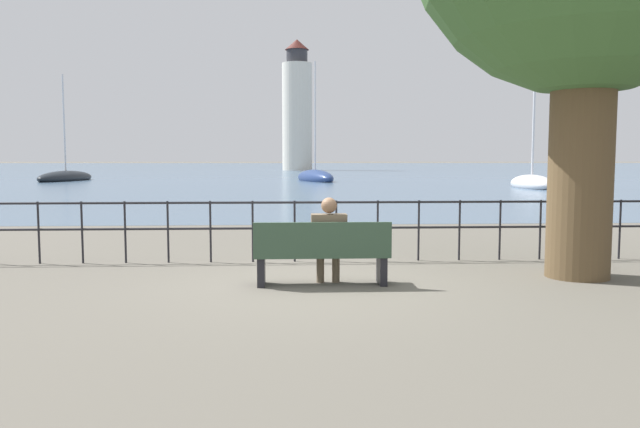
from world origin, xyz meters
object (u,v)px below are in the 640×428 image
object	(u,v)px
park_bench	(322,254)
sailboat_0	(315,177)
harbor_lighthouse	(297,110)
sailboat_3	(66,178)
seated_person_left	(329,236)
sailboat_1	(532,183)

from	to	relation	value
park_bench	sailboat_0	size ratio (longest dim) A/B	0.19
park_bench	harbor_lighthouse	bearing A→B (deg)	89.33
park_bench	sailboat_3	bearing A→B (deg)	113.15
sailboat_0	seated_person_left	bearing A→B (deg)	-107.67
harbor_lighthouse	sailboat_0	bearing A→B (deg)	-89.28
sailboat_3	park_bench	bearing A→B (deg)	-59.04
park_bench	sailboat_0	bearing A→B (deg)	87.64
sailboat_0	sailboat_1	world-z (taller)	sailboat_1
sailboat_0	harbor_lighthouse	distance (m)	52.39
sailboat_3	harbor_lighthouse	distance (m)	54.46
sailboat_1	harbor_lighthouse	distance (m)	66.52
park_bench	sailboat_3	distance (m)	47.70
sailboat_0	park_bench	bearing A→B (deg)	-107.80
sailboat_0	harbor_lighthouse	size ratio (longest dim) A/B	0.48
sailboat_0	sailboat_3	world-z (taller)	sailboat_0
sailboat_1	sailboat_3	distance (m)	36.42
sailboat_0	sailboat_1	xyz separation A→B (m)	(12.86, -12.92, 0.02)
seated_person_left	sailboat_0	size ratio (longest dim) A/B	0.12
seated_person_left	sailboat_3	distance (m)	47.67
seated_person_left	sailboat_1	xyz separation A→B (m)	(14.50, 29.15, -0.34)
sailboat_0	sailboat_3	size ratio (longest dim) A/B	1.11
park_bench	sailboat_1	size ratio (longest dim) A/B	0.15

